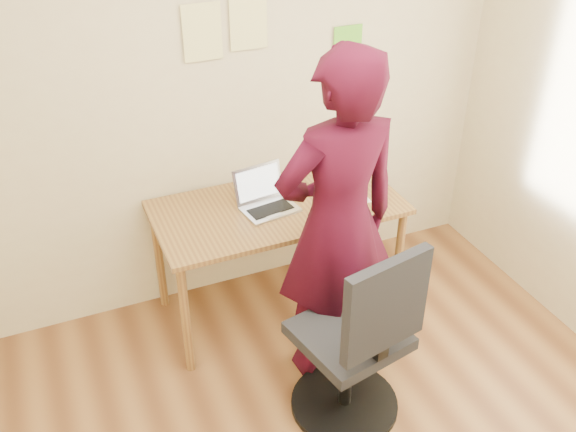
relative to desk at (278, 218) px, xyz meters
name	(u,v)px	position (x,y,z in m)	size (l,w,h in m)	color
room	(371,262)	(-0.22, -1.38, 0.70)	(3.58, 3.58, 2.78)	brown
desk	(278,218)	(0.00, 0.00, 0.00)	(1.40, 0.70, 0.74)	olive
laptop	(265,199)	(-0.07, 0.02, 0.14)	(0.33, 0.31, 0.22)	#BBBBC3
paper_sheet	(345,192)	(0.42, -0.02, 0.09)	(0.21, 0.30, 0.00)	white
phone	(318,217)	(0.16, -0.21, 0.09)	(0.09, 0.12, 0.01)	black
wall_note_left	(202,32)	(-0.27, 0.36, 1.00)	(0.21, 0.00, 0.30)	#EDE68E
wall_note_mid	(248,21)	(-0.01, 0.36, 1.03)	(0.21, 0.00, 0.30)	#EDE68E
wall_note_right	(348,46)	(0.59, 0.36, 0.82)	(0.18, 0.00, 0.24)	#5EBE2A
office_chair	(358,349)	(0.03, -0.94, -0.20)	(0.56, 0.57, 1.07)	black
person	(338,225)	(0.09, -0.55, 0.26)	(0.67, 0.44, 1.83)	#350716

